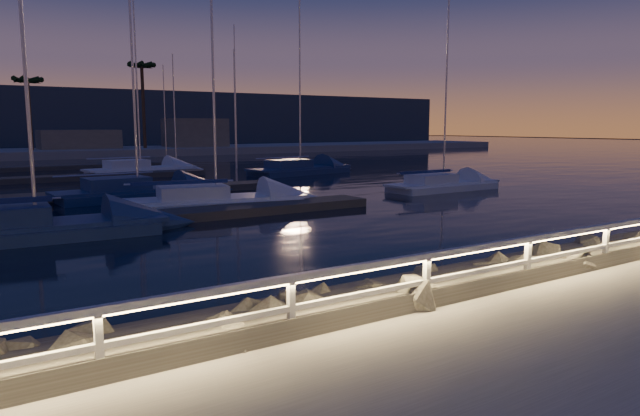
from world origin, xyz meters
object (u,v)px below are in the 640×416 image
Objects in this scene: sailboat_d at (211,200)px; sailboat_g at (134,191)px; sailboat_c at (29,227)px; guard_rail at (383,275)px; sailboat_l at (298,169)px; sailboat_h at (441,184)px; sailboat_k at (138,169)px.

sailboat_g reaches higher than sailboat_d.
sailboat_c is at bearing -145.96° from sailboat_d.
sailboat_l reaches higher than guard_rail.
sailboat_d is at bearing 178.09° from sailboat_h.
sailboat_g is 18.50m from sailboat_h.
sailboat_c is at bearing 106.41° from guard_rail.
sailboat_d is (4.15, 18.51, -0.94)m from guard_rail.
sailboat_k is 0.93× the size of sailboat_l.
sailboat_g is (6.22, 9.57, 0.00)m from sailboat_c.
sailboat_g is 16.71m from sailboat_k.
sailboat_h reaches higher than guard_rail.
sailboat_l reaches higher than sailboat_k.
sailboat_d is at bearing -144.11° from sailboat_l.
sailboat_c is 9.30m from sailboat_d.
guard_rail is 38.08m from sailboat_l.
sailboat_c is 11.41m from sailboat_g.
sailboat_d reaches higher than sailboat_h.
sailboat_g reaches higher than sailboat_h.
sailboat_g reaches higher than guard_rail.
sailboat_d is 0.91× the size of sailboat_l.
sailboat_k reaches higher than sailboat_d.
sailboat_d reaches higher than guard_rail.
guard_rail is at bearing -98.47° from sailboat_g.
sailboat_k is 13.35m from sailboat_l.
sailboat_k reaches higher than sailboat_c.
sailboat_k reaches higher than sailboat_g.
guard_rail is 15.34m from sailboat_c.
sailboat_h is (15.20, -0.36, -0.03)m from sailboat_d.
sailboat_k is at bearing 138.01° from sailboat_l.
sailboat_d is at bearing -103.76° from sailboat_k.
guard_rail is at bearing -129.72° from sailboat_l.
guard_rail is at bearing -71.12° from sailboat_c.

